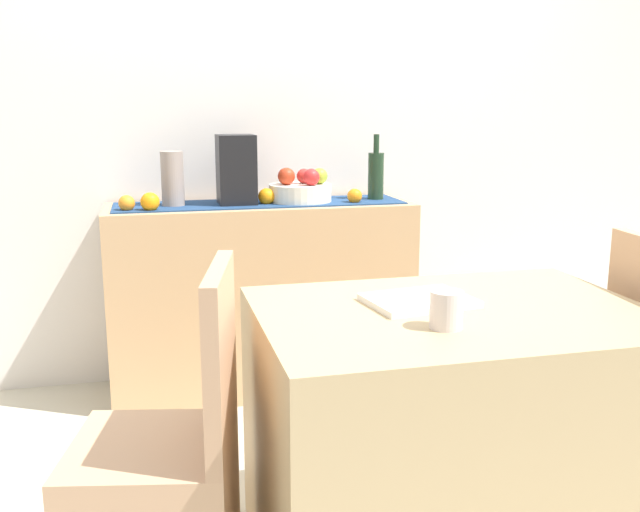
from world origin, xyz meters
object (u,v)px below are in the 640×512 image
object	(u,v)px
wine_bottle	(376,175)
ceramic_vase	(172,179)
fruit_bowl	(300,193)
coffee_cup	(446,310)
dining_table	(450,437)
chair_near_window	(161,509)
open_book	(419,301)
sideboard_console	(262,297)
coffee_maker	(236,170)

from	to	relation	value
wine_bottle	ceramic_vase	bearing A→B (deg)	180.00
fruit_bowl	coffee_cup	size ratio (longest dim) A/B	2.96
dining_table	chair_near_window	size ratio (longest dim) A/B	1.17
fruit_bowl	open_book	xyz separation A→B (m)	(0.05, -1.30, -0.15)
sideboard_console	chair_near_window	bearing A→B (deg)	-109.46
ceramic_vase	dining_table	distance (m)	1.65
sideboard_console	ceramic_vase	size ratio (longest dim) A/B	5.69
sideboard_console	wine_bottle	xyz separation A→B (m)	(0.53, -0.00, 0.54)
wine_bottle	coffee_maker	size ratio (longest dim) A/B	0.99
sideboard_console	fruit_bowl	size ratio (longest dim) A/B	4.83
wine_bottle	dining_table	bearing A→B (deg)	-99.43
fruit_bowl	ceramic_vase	size ratio (longest dim) A/B	1.18
coffee_maker	dining_table	bearing A→B (deg)	-73.52
open_book	fruit_bowl	bearing A→B (deg)	84.00
sideboard_console	dining_table	size ratio (longest dim) A/B	1.27
sideboard_console	coffee_maker	bearing A→B (deg)	180.00
sideboard_console	fruit_bowl	xyz separation A→B (m)	(0.18, 0.00, 0.47)
coffee_maker	open_book	bearing A→B (deg)	-75.61
wine_bottle	coffee_maker	world-z (taller)	coffee_maker
ceramic_vase	chair_near_window	size ratio (longest dim) A/B	0.26
wine_bottle	chair_near_window	xyz separation A→B (m)	(-1.02, -1.38, -0.70)
coffee_maker	coffee_cup	world-z (taller)	coffee_maker
fruit_bowl	coffee_maker	xyz separation A→B (m)	(-0.28, 0.00, 0.11)
sideboard_console	wine_bottle	distance (m)	0.76
coffee_cup	chair_near_window	world-z (taller)	chair_near_window
sideboard_console	ceramic_vase	bearing A→B (deg)	180.00
open_book	coffee_maker	bearing A→B (deg)	96.16
fruit_bowl	chair_near_window	world-z (taller)	fruit_bowl
sideboard_console	coffee_cup	distance (m)	1.58
coffee_cup	ceramic_vase	bearing A→B (deg)	111.17
ceramic_vase	chair_near_window	bearing A→B (deg)	-94.66
sideboard_console	coffee_cup	size ratio (longest dim) A/B	14.31
ceramic_vase	coffee_cup	size ratio (longest dim) A/B	2.52
wine_bottle	open_book	xyz separation A→B (m)	(-0.30, -1.30, -0.22)
chair_near_window	ceramic_vase	bearing A→B (deg)	85.34
chair_near_window	coffee_maker	bearing A→B (deg)	74.44
coffee_cup	fruit_bowl	bearing A→B (deg)	91.28
dining_table	open_book	distance (m)	0.39
ceramic_vase	coffee_cup	world-z (taller)	ceramic_vase
coffee_maker	ceramic_vase	distance (m)	0.27
dining_table	open_book	xyz separation A→B (m)	(-0.07, 0.08, 0.38)
dining_table	wine_bottle	bearing A→B (deg)	80.57
coffee_maker	open_book	size ratio (longest dim) A/B	1.08
fruit_bowl	dining_table	distance (m)	1.48
sideboard_console	coffee_maker	world-z (taller)	coffee_maker
dining_table	open_book	world-z (taller)	open_book
coffee_maker	chair_near_window	bearing A→B (deg)	-105.56
dining_table	coffee_cup	distance (m)	0.45
sideboard_console	dining_table	xyz separation A→B (m)	(0.30, -1.38, -0.06)
sideboard_console	coffee_maker	size ratio (longest dim) A/B	4.44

